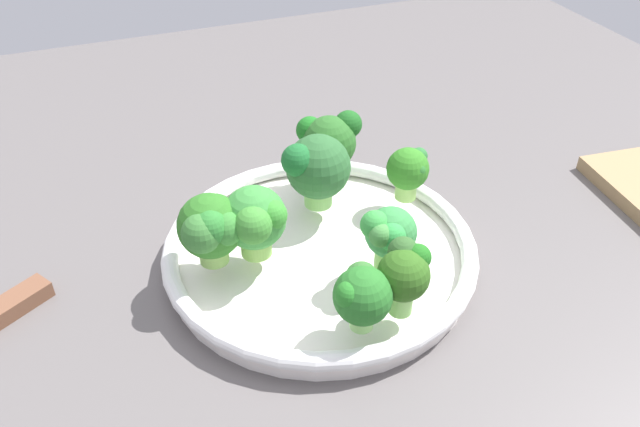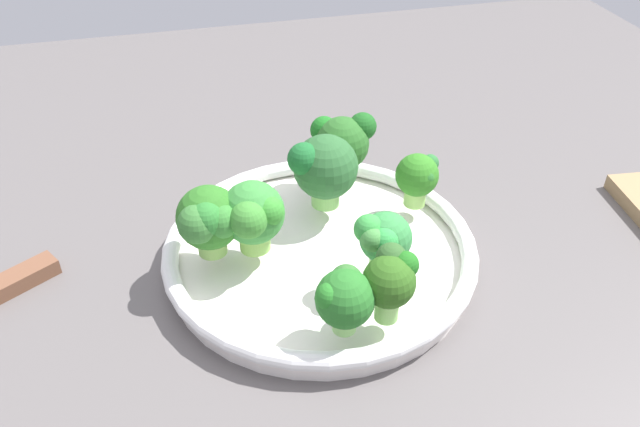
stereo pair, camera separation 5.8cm
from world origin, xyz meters
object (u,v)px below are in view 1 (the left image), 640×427
broccoli_floret_0 (329,141)px  broccoli_floret_3 (406,272)px  broccoli_floret_4 (409,170)px  broccoli_floret_5 (255,220)px  bowl (320,251)px  broccoli_floret_1 (211,228)px  broccoli_floret_6 (389,234)px  broccoli_floret_7 (316,166)px  broccoli_floret_2 (362,294)px

broccoli_floret_0 → broccoli_floret_3: 20.46cm
broccoli_floret_4 → broccoli_floret_5: size_ratio=0.81×
bowl → broccoli_floret_0: size_ratio=4.17×
broccoli_floret_0 → broccoli_floret_5: 14.59cm
broccoli_floret_1 → broccoli_floret_0: bearing=123.2°
broccoli_floret_0 → broccoli_floret_5: size_ratio=1.03×
broccoli_floret_0 → broccoli_floret_3: (20.39, -1.67, -0.30)cm
bowl → broccoli_floret_4: bearing=107.0°
broccoli_floret_4 → broccoli_floret_6: (8.95, -6.58, 0.48)cm
broccoli_floret_0 → broccoli_floret_6: size_ratio=1.14×
broccoli_floret_0 → broccoli_floret_1: 17.50cm
broccoli_floret_3 → broccoli_floret_7: bearing=-174.9°
broccoli_floret_6 → broccoli_floret_1: bearing=-113.2°
broccoli_floret_3 → broccoli_floret_4: broccoli_floret_3 is taller
broccoli_floret_1 → broccoli_floret_4: size_ratio=1.22×
broccoli_floret_2 → broccoli_floret_5: size_ratio=0.82×
bowl → broccoli_floret_7: size_ratio=3.91×
broccoli_floret_6 → broccoli_floret_5: bearing=-119.6°
broccoli_floret_5 → broccoli_floret_6: bearing=60.4°
broccoli_floret_4 → broccoli_floret_7: bearing=-104.7°
bowl → broccoli_floret_3: size_ratio=4.77×
broccoli_floret_2 → broccoli_floret_4: 18.36cm
bowl → broccoli_floret_7: bearing=163.0°
broccoli_floret_3 → broccoli_floret_4: 15.72cm
broccoli_floret_2 → broccoli_floret_7: (-16.65, 2.60, 1.07)cm
broccoli_floret_0 → broccoli_floret_7: 5.25cm
broccoli_floret_6 → broccoli_floret_0: bearing=177.0°
broccoli_floret_1 → broccoli_floret_4: (-3.02, 20.42, -0.76)cm
broccoli_floret_1 → broccoli_floret_5: bearing=86.2°
broccoli_floret_4 → bowl: bearing=-73.0°
broccoli_floret_2 → broccoli_floret_3: broccoli_floret_3 is taller
broccoli_floret_1 → broccoli_floret_2: (11.31, 8.94, -0.70)cm
broccoli_floret_1 → broccoli_floret_3: size_ratio=1.10×
bowl → broccoli_floret_0: 12.22cm
broccoli_floret_1 → broccoli_floret_5: same height
bowl → broccoli_floret_1: broccoli_floret_1 is taller
bowl → broccoli_floret_6: (5.72, 3.99, 5.11)cm
broccoli_floret_1 → broccoli_floret_7: 12.73cm
broccoli_floret_2 → broccoli_floret_6: broccoli_floret_6 is taller
broccoli_floret_0 → broccoli_floret_2: bearing=-15.3°
bowl → broccoli_floret_7: (-5.54, 1.69, 5.76)cm
broccoli_floret_4 → broccoli_floret_7: broccoli_floret_7 is taller
broccoli_floret_4 → broccoli_floret_5: (3.28, -16.55, 0.74)cm
broccoli_floret_1 → broccoli_floret_5: (0.26, 3.87, -0.02)cm
bowl → broccoli_floret_1: bearing=-91.2°
broccoli_floret_5 → broccoli_floret_2: bearing=24.6°
broccoli_floret_1 → broccoli_floret_2: 14.43cm
broccoli_floret_3 → broccoli_floret_7: (-16.15, -1.43, 0.50)cm
broccoli_floret_2 → broccoli_floret_7: broccoli_floret_7 is taller
broccoli_floret_1 → broccoli_floret_5: 3.88cm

